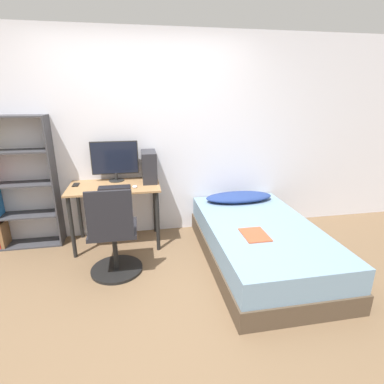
{
  "coord_description": "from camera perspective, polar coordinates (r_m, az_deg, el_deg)",
  "views": [
    {
      "loc": [
        -0.1,
        -2.25,
        1.79
      ],
      "look_at": [
        0.47,
        0.81,
        0.75
      ],
      "focal_mm": 28.0,
      "sensor_mm": 36.0,
      "label": 1
    }
  ],
  "objects": [
    {
      "name": "bookshelf",
      "position": [
        4.04,
        -30.77,
        0.56
      ],
      "size": [
        0.75,
        0.27,
        1.55
      ],
      "color": "#38383D",
      "rests_on": "ground_plane"
    },
    {
      "name": "ground_plane",
      "position": [
        2.88,
        -6.63,
        -20.1
      ],
      "size": [
        14.0,
        14.0,
        0.0
      ],
      "primitive_type": "plane",
      "color": "brown"
    },
    {
      "name": "wall_back",
      "position": [
        3.83,
        -9.02,
        10.13
      ],
      "size": [
        8.0,
        0.05,
        2.5
      ],
      "color": "silver",
      "rests_on": "ground_plane"
    },
    {
      "name": "pillow",
      "position": [
        3.94,
        8.92,
        -0.94
      ],
      "size": [
        0.87,
        0.36,
        0.11
      ],
      "color": "navy",
      "rests_on": "bed"
    },
    {
      "name": "mouse",
      "position": [
        3.49,
        -10.84,
        1.04
      ],
      "size": [
        0.06,
        0.09,
        0.02
      ],
      "color": "silver",
      "rests_on": "desk"
    },
    {
      "name": "office_chair",
      "position": [
        3.13,
        -14.66,
        -9.02
      ],
      "size": [
        0.54,
        0.54,
        0.96
      ],
      "color": "black",
      "rests_on": "ground_plane"
    },
    {
      "name": "desk",
      "position": [
        3.66,
        -14.43,
        -0.56
      ],
      "size": [
        1.05,
        0.61,
        0.75
      ],
      "color": "#997047",
      "rests_on": "ground_plane"
    },
    {
      "name": "pc_tower",
      "position": [
        3.66,
        -8.17,
        4.83
      ],
      "size": [
        0.17,
        0.36,
        0.37
      ],
      "color": "#232328",
      "rests_on": "desk"
    },
    {
      "name": "bed",
      "position": [
        3.42,
        12.8,
        -9.44
      ],
      "size": [
        1.15,
        2.01,
        0.44
      ],
      "color": "#4C3D2D",
      "rests_on": "ground_plane"
    },
    {
      "name": "monitor",
      "position": [
        3.75,
        -14.48,
        6.01
      ],
      "size": [
        0.56,
        0.19,
        0.49
      ],
      "color": "black",
      "rests_on": "desk"
    },
    {
      "name": "phone",
      "position": [
        3.77,
        -21.25,
        1.3
      ],
      "size": [
        0.07,
        0.14,
        0.01
      ],
      "color": "black",
      "rests_on": "desk"
    },
    {
      "name": "magazine",
      "position": [
        3.06,
        11.89,
        -7.97
      ],
      "size": [
        0.24,
        0.32,
        0.01
      ],
      "color": "#B24C2D",
      "rests_on": "bed"
    },
    {
      "name": "keyboard",
      "position": [
        3.5,
        -14.57,
        0.82
      ],
      "size": [
        0.36,
        0.14,
        0.02
      ],
      "color": "black",
      "rests_on": "desk"
    }
  ]
}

